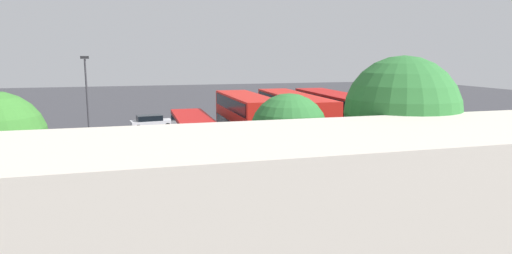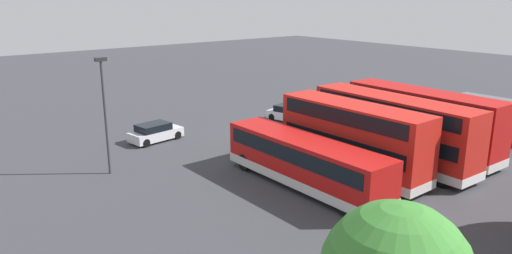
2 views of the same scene
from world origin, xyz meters
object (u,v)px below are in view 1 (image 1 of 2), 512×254
(bus_single_deck_fourth, at_px, (195,136))
(bus_double_decker_second, at_px, (293,122))
(lamp_post_tall, at_px, (87,91))
(car_hatchback_silver, at_px, (151,122))
(bus_double_decker_third, at_px, (246,123))
(box_truck_blue, at_px, (419,126))
(bus_double_decker_near_end, at_px, (334,120))
(car_small_green, at_px, (273,120))

(bus_single_deck_fourth, bearing_deg, bus_double_decker_second, 175.81)
(lamp_post_tall, bearing_deg, car_hatchback_silver, -140.43)
(lamp_post_tall, bearing_deg, bus_double_decker_third, 141.15)
(bus_double_decker_second, xyz_separation_m, car_hatchback_silver, (10.15, -14.49, -1.75))
(car_hatchback_silver, bearing_deg, box_truck_blue, 144.43)
(bus_double_decker_near_end, xyz_separation_m, bus_single_deck_fourth, (10.97, -0.57, -0.83))
(bus_double_decker_second, height_order, bus_double_decker_third, same)
(bus_double_decker_near_end, relative_size, car_small_green, 2.41)
(car_hatchback_silver, height_order, lamp_post_tall, lamp_post_tall)
(box_truck_blue, relative_size, car_small_green, 1.55)
(bus_single_deck_fourth, distance_m, car_small_green, 15.28)
(bus_double_decker_third, distance_m, bus_single_deck_fourth, 3.94)
(bus_double_decker_third, height_order, car_hatchback_silver, bus_double_decker_third)
(bus_double_decker_near_end, relative_size, lamp_post_tall, 1.58)
(box_truck_blue, distance_m, lamp_post_tall, 28.64)
(bus_double_decker_third, distance_m, car_hatchback_silver, 15.76)
(bus_double_decker_second, xyz_separation_m, bus_single_deck_fourth, (7.54, -0.55, -0.83))
(bus_single_deck_fourth, relative_size, lamp_post_tall, 1.58)
(box_truck_blue, bearing_deg, car_small_green, -56.10)
(bus_double_decker_near_end, height_order, car_small_green, bus_double_decker_near_end)
(bus_double_decker_third, bearing_deg, bus_double_decker_second, 176.67)
(bus_double_decker_near_end, bearing_deg, box_truck_blue, 176.20)
(bus_single_deck_fourth, bearing_deg, car_hatchback_silver, -79.41)
(box_truck_blue, bearing_deg, lamp_post_tall, -21.40)
(bus_single_deck_fourth, distance_m, box_truck_blue, 18.41)
(bus_double_decker_second, distance_m, car_hatchback_silver, 17.78)
(bus_double_decker_near_end, distance_m, bus_double_decker_third, 7.14)
(bus_single_deck_fourth, height_order, lamp_post_tall, lamp_post_tall)
(bus_double_decker_third, xyz_separation_m, box_truck_blue, (-14.54, 0.73, -0.74))
(bus_single_deck_fourth, height_order, box_truck_blue, box_truck_blue)
(car_hatchback_silver, bearing_deg, bus_double_decker_second, 125.00)
(bus_double_decker_near_end, distance_m, bus_single_deck_fourth, 11.02)
(bus_double_decker_second, relative_size, car_hatchback_silver, 2.80)
(bus_double_decker_second, height_order, car_hatchback_silver, bus_double_decker_second)
(bus_double_decker_near_end, relative_size, bus_double_decker_third, 1.13)
(car_small_green, bearing_deg, bus_double_decker_third, 63.59)
(bus_double_decker_second, bearing_deg, bus_single_deck_fourth, -4.19)
(box_truck_blue, bearing_deg, bus_double_decker_third, -2.86)
(bus_double_decker_second, relative_size, car_small_green, 2.50)
(car_hatchback_silver, bearing_deg, bus_double_decker_third, 114.28)
(bus_single_deck_fourth, bearing_deg, car_small_green, -130.00)
(bus_double_decker_near_end, xyz_separation_m, lamp_post_tall, (19.14, -9.91, 1.93))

